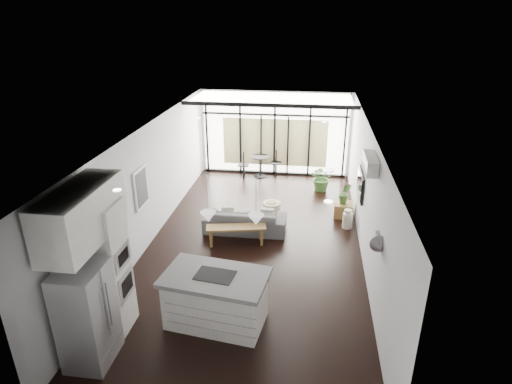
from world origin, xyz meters
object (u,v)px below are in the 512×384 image
(island, at_px, (216,299))
(pouf, at_px, (272,209))
(fridge, at_px, (87,316))
(sofa, at_px, (245,216))
(console_bench, at_px, (236,235))
(tv, at_px, (361,184))
(milk_can, at_px, (348,219))

(island, xyz_separation_m, pouf, (0.54, 4.46, -0.30))
(fridge, distance_m, sofa, 4.95)
(island, height_order, sofa, island)
(fridge, height_order, console_bench, fridge)
(island, height_order, tv, tv)
(milk_can, bearing_deg, tv, -44.85)
(sofa, bearing_deg, island, 89.84)
(fridge, xyz_separation_m, console_bench, (1.61, 3.95, -0.62))
(island, distance_m, milk_can, 4.75)
(fridge, relative_size, sofa, 0.82)
(fridge, height_order, pouf, fridge)
(island, bearing_deg, pouf, 91.09)
(fridge, xyz_separation_m, tv, (4.51, 4.93, 0.46))
(island, bearing_deg, tv, 62.06)
(island, bearing_deg, sofa, 98.60)
(console_bench, bearing_deg, sofa, 69.40)
(milk_can, height_order, tv, tv)
(island, relative_size, tv, 1.63)
(sofa, xyz_separation_m, tv, (2.79, 0.31, 0.90))
(tv, bearing_deg, fridge, -132.45)
(console_bench, bearing_deg, island, -98.52)
(sofa, relative_size, milk_can, 4.10)
(pouf, bearing_deg, fridge, -112.35)
(island, xyz_separation_m, sofa, (-0.04, 3.49, -0.09))
(island, bearing_deg, milk_can, 65.59)
(fridge, bearing_deg, island, 32.73)
(tv, bearing_deg, pouf, 163.47)
(console_bench, distance_m, milk_can, 2.94)
(sofa, bearing_deg, milk_can, -169.49)
(island, distance_m, tv, 4.76)
(pouf, distance_m, milk_can, 2.05)
(fridge, relative_size, milk_can, 3.35)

